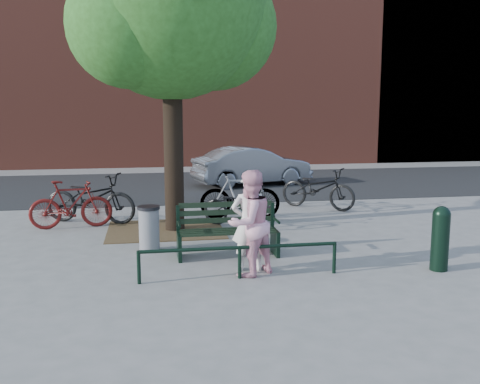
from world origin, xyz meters
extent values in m
plane|color=gray|center=(0.00, 0.00, 0.00)|extent=(90.00, 90.00, 0.00)
cube|color=brown|center=(-1.00, 2.20, 0.01)|extent=(2.40, 2.00, 0.02)
cube|color=black|center=(0.00, 8.50, 0.01)|extent=(40.00, 7.00, 0.01)
cube|color=brown|center=(0.00, 16.00, 6.00)|extent=(45.00, 4.00, 12.00)
cube|color=brown|center=(14.00, 16.00, 7.00)|extent=(10.00, 4.00, 14.00)
cube|color=black|center=(-0.84, 0.00, 0.23)|extent=(0.06, 0.52, 0.45)
cube|color=black|center=(-0.84, 0.23, 0.67)|extent=(0.06, 0.06, 0.44)
cylinder|color=black|center=(-0.84, -0.10, 0.63)|extent=(0.04, 0.36, 0.04)
cube|color=black|center=(0.84, 0.00, 0.23)|extent=(0.06, 0.52, 0.45)
cube|color=black|center=(0.84, 0.23, 0.67)|extent=(0.06, 0.06, 0.44)
cylinder|color=black|center=(0.84, -0.10, 0.63)|extent=(0.04, 0.36, 0.04)
cube|color=black|center=(0.00, 0.00, 0.45)|extent=(1.64, 0.46, 0.04)
cube|color=black|center=(0.00, 0.23, 0.74)|extent=(1.64, 0.03, 0.47)
cylinder|color=black|center=(-1.50, -1.20, 0.25)|extent=(0.06, 0.06, 0.50)
cylinder|color=black|center=(0.00, -1.20, 0.25)|extent=(0.06, 0.06, 0.50)
cylinder|color=black|center=(1.50, -1.20, 0.25)|extent=(0.06, 0.06, 0.50)
cylinder|color=black|center=(0.00, -1.20, 0.48)|extent=(3.00, 0.06, 0.06)
cylinder|color=black|center=(-0.80, 2.20, 1.90)|extent=(0.40, 0.40, 3.80)
sphere|color=#244F18|center=(-0.80, 2.20, 4.60)|extent=(3.80, 3.80, 3.80)
sphere|color=#244F18|center=(0.10, 2.50, 4.20)|extent=(2.60, 2.60, 2.60)
sphere|color=#244F18|center=(-1.60, 1.80, 4.10)|extent=(2.40, 2.40, 2.40)
imported|color=silver|center=(0.22, -0.83, 0.77)|extent=(0.59, 0.40, 1.55)
imported|color=pink|center=(0.18, -1.05, 0.82)|extent=(1.00, 0.95, 1.63)
cylinder|color=black|center=(3.20, -1.33, 0.45)|extent=(0.28, 0.28, 0.90)
sphere|color=black|center=(3.20, -1.33, 0.90)|extent=(0.28, 0.28, 0.28)
cylinder|color=gray|center=(-1.34, 0.60, 0.38)|extent=(0.37, 0.37, 0.77)
cylinder|color=black|center=(-1.34, 0.60, 0.79)|extent=(0.40, 0.40, 0.05)
imported|color=black|center=(-2.61, 3.21, 0.56)|extent=(2.25, 1.47, 1.12)
imported|color=#530E0B|center=(-2.97, 2.74, 0.52)|extent=(1.76, 0.69, 1.03)
imported|color=black|center=(0.57, 2.20, 0.45)|extent=(1.72, 1.49, 0.89)
imported|color=gray|center=(0.74, 3.06, 0.55)|extent=(1.90, 0.78, 1.11)
imported|color=black|center=(2.91, 3.96, 0.52)|extent=(1.95, 1.86, 1.05)
imported|color=slate|center=(2.04, 8.24, 0.63)|extent=(4.06, 2.25, 1.27)
camera|label=1|loc=(-1.32, -8.89, 2.59)|focal=40.00mm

